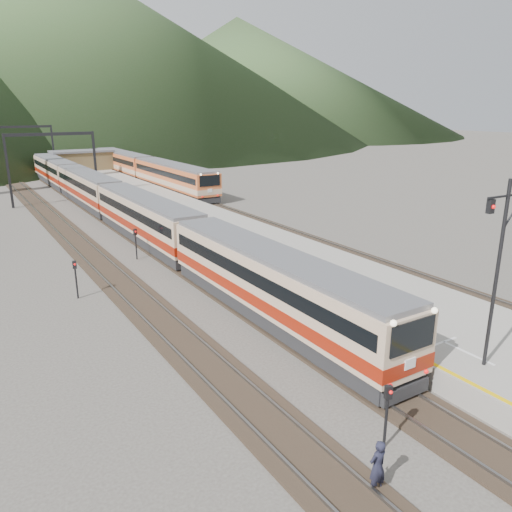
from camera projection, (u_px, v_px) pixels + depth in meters
track_main at (122, 226)px, 46.43m from camera, size 2.60×200.00×0.23m
track_far at (67, 232)px, 43.91m from camera, size 2.60×200.00×0.23m
track_second at (230, 212)px, 52.24m from camera, size 2.60×200.00×0.23m
platform at (186, 218)px, 47.51m from camera, size 8.00×100.00×1.00m
gantry_near at (52, 154)px, 55.62m from camera, size 9.55×0.25×8.00m
gantry_far at (20, 142)px, 75.97m from camera, size 9.55×0.25×8.00m
station_shed at (82, 160)px, 79.48m from camera, size 9.40×4.40×3.10m
hill_b at (45, 39)px, 205.52m from camera, size 220.00×220.00×75.00m
hill_c at (238, 75)px, 233.24m from camera, size 160.00×160.00×50.00m
main_train at (113, 202)px, 48.01m from camera, size 2.68×73.58×3.27m
second_train at (123, 162)px, 80.83m from camera, size 3.04×62.34×3.71m
signal_mast at (499, 256)px, 18.24m from camera, size 2.20×0.27×7.26m
short_signal_a at (387, 408)px, 15.86m from camera, size 0.26×0.22×2.27m
short_signal_b at (136, 240)px, 35.97m from camera, size 0.26×0.23×2.27m
short_signal_c at (76, 274)px, 28.56m from camera, size 0.25×0.21×2.27m
worker at (377, 466)px, 14.21m from camera, size 0.62×0.42×1.67m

